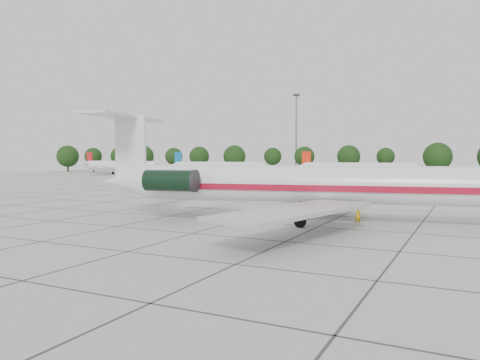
{
  "coord_description": "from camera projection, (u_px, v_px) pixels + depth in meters",
  "views": [
    {
      "loc": [
        20.22,
        -47.84,
        6.33
      ],
      "look_at": [
        -3.74,
        0.02,
        3.5
      ],
      "focal_mm": 35.0,
      "sensor_mm": 36.0,
      "label": 1
    }
  ],
  "objects": [
    {
      "name": "ground",
      "position": [
        270.0,
        212.0,
        52.1
      ],
      "size": [
        260.0,
        260.0,
        0.0
      ],
      "primitive_type": "plane",
      "color": "beige",
      "rests_on": "ground"
    },
    {
      "name": "apron_joints",
      "position": [
        312.0,
        200.0,
        65.49
      ],
      "size": [
        170.0,
        170.0,
        0.02
      ],
      "primitive_type": "cube",
      "color": "#383838",
      "rests_on": "ground"
    },
    {
      "name": "main_airliner",
      "position": [
        311.0,
        184.0,
        43.29
      ],
      "size": [
        44.15,
        34.31,
        10.46
      ],
      "rotation": [
        0.0,
        0.0,
        0.21
      ],
      "color": "silver",
      "rests_on": "ground"
    },
    {
      "name": "ground_crew",
      "position": [
        358.0,
        216.0,
        42.85
      ],
      "size": [
        0.68,
        0.64,
        1.57
      ],
      "primitive_type": "imported",
      "rotation": [
        0.0,
        0.0,
        3.77
      ],
      "color": "#C89E0B",
      "rests_on": "ground"
    },
    {
      "name": "bg_airliner_a",
      "position": [
        119.0,
        166.0,
        156.89
      ],
      "size": [
        28.24,
        27.2,
        7.4
      ],
      "color": "silver",
      "rests_on": "ground"
    },
    {
      "name": "bg_airliner_b",
      "position": [
        217.0,
        167.0,
        133.56
      ],
      "size": [
        28.24,
        27.2,
        7.4
      ],
      "color": "silver",
      "rests_on": "ground"
    },
    {
      "name": "bg_airliner_c",
      "position": [
        356.0,
        169.0,
        119.98
      ],
      "size": [
        28.24,
        27.2,
        7.4
      ],
      "color": "silver",
      "rests_on": "ground"
    },
    {
      "name": "tree_line",
      "position": [
        349.0,
        157.0,
        132.9
      ],
      "size": [
        249.86,
        8.44,
        10.22
      ],
      "color": "#332114",
      "rests_on": "ground"
    },
    {
      "name": "floodlight_mast",
      "position": [
        296.0,
        130.0,
        146.91
      ],
      "size": [
        1.6,
        1.6,
        25.45
      ],
      "color": "slate",
      "rests_on": "ground"
    }
  ]
}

